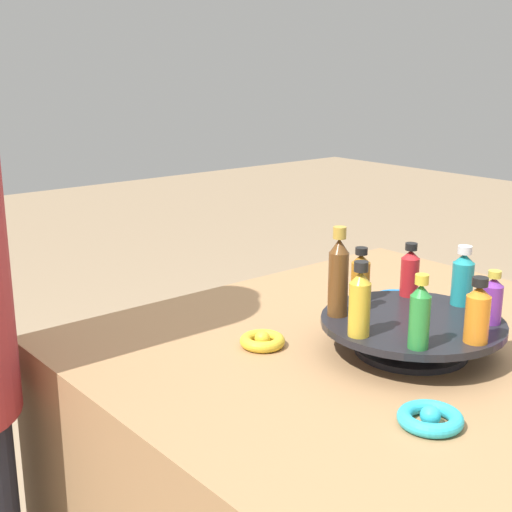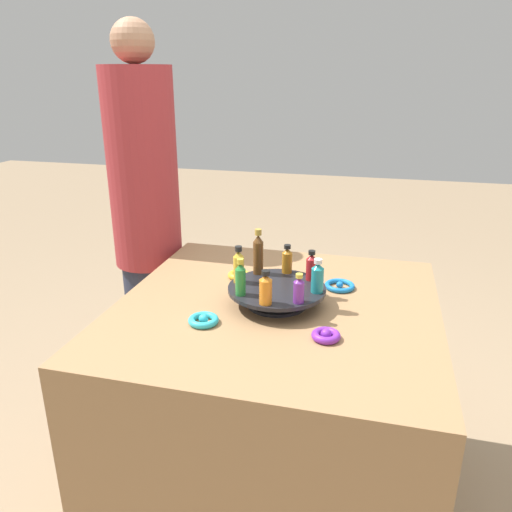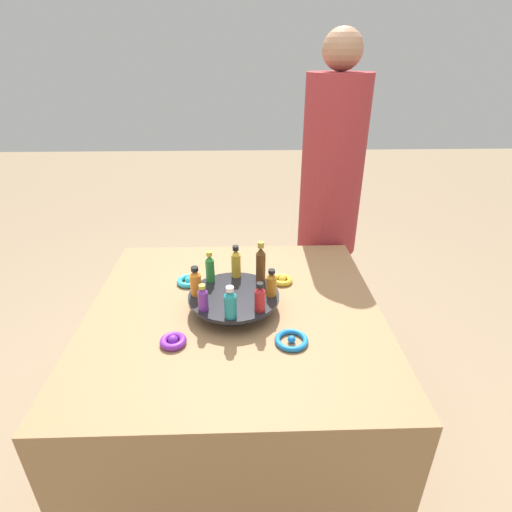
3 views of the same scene
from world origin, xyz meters
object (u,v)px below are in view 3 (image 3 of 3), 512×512
ribbon_bow_gold (282,280)px  person_figure (328,220)px  ribbon_bow_blue (291,340)px  bottle_brown (261,264)px  bottle_teal (230,303)px  bottle_purple (203,298)px  ribbon_bow_teal (189,281)px  bottle_amber (271,284)px  ribbon_bow_purple (173,341)px  bottle_green (210,268)px  bottle_gold (236,262)px  bottle_red (260,298)px  bottle_orange (196,282)px  display_stand (234,300)px

ribbon_bow_gold → person_figure: bearing=61.2°
ribbon_bow_gold → ribbon_bow_blue: 0.35m
bottle_brown → bottle_teal: (-0.10, -0.21, -0.02)m
bottle_purple → person_figure: size_ratio=0.05×
bottle_teal → ribbon_bow_teal: bottle_teal is taller
bottle_amber → ribbon_bow_purple: size_ratio=1.20×
bottle_green → ribbon_bow_teal: bearing=136.9°
bottle_gold → ribbon_bow_gold: size_ratio=1.53×
bottle_amber → bottle_purple: size_ratio=1.08×
ribbon_bow_purple → ribbon_bow_blue: bearing=-0.6°
bottle_red → bottle_amber: size_ratio=1.02×
ribbon_bow_gold → ribbon_bow_blue: (-0.00, -0.35, -0.00)m
bottle_brown → bottle_gold: 0.10m
bottle_amber → bottle_green: size_ratio=0.84×
bottle_amber → ribbon_bow_purple: 0.35m
bottle_brown → ribbon_bow_blue: bottle_brown is taller
ribbon_bow_blue → bottle_purple: bearing=160.3°
ribbon_bow_gold → ribbon_bow_teal: (-0.35, 0.00, 0.00)m
bottle_gold → bottle_red: bearing=-70.7°
bottle_orange → person_figure: bearing=48.7°
display_stand → bottle_gold: size_ratio=2.54×
ribbon_bow_gold → ribbon_bow_teal: size_ratio=0.88×
bottle_orange → person_figure: 0.85m
bottle_teal → ribbon_bow_blue: bottle_teal is taller
bottle_brown → ribbon_bow_purple: (-0.27, -0.26, -0.12)m
display_stand → bottle_brown: 0.15m
bottle_red → ribbon_bow_purple: bottle_red is taller
bottle_amber → bottle_purple: 0.23m
display_stand → bottle_gold: 0.14m
bottle_amber → ribbon_bow_gold: 0.21m
bottle_gold → ribbon_bow_purple: bottle_gold is taller
display_stand → ribbon_bow_purple: bearing=-135.6°
ribbon_bow_gold → ribbon_bow_teal: bearing=179.4°
bottle_brown → bottle_purple: bottle_brown is taller
ribbon_bow_teal → person_figure: size_ratio=0.05×
bottle_red → bottle_purple: (-0.17, 0.01, -0.00)m
bottle_red → person_figure: size_ratio=0.06×
bottle_green → ribbon_bow_blue: bearing=-46.5°
bottle_brown → bottle_orange: size_ratio=1.49×
bottle_brown → person_figure: (0.34, 0.56, -0.07)m
bottle_amber → bottle_orange: size_ratio=0.94×
display_stand → bottle_green: size_ratio=2.67×
bottle_green → ribbon_bow_purple: 0.30m
bottle_gold → ribbon_bow_purple: 0.36m
bottle_red → ribbon_bow_purple: size_ratio=1.23×
bottle_brown → bottle_purple: (-0.18, -0.16, -0.03)m
bottle_amber → bottle_green: (-0.21, 0.10, 0.01)m
bottle_teal → ribbon_bow_purple: size_ratio=1.33×
bottle_orange → ribbon_bow_purple: bearing=-106.7°
bottle_gold → bottle_amber: bearing=-48.2°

